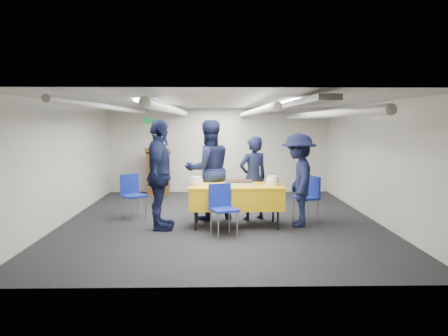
{
  "coord_description": "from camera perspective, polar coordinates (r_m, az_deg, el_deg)",
  "views": [
    {
      "loc": [
        -0.11,
        -8.41,
        1.91
      ],
      "look_at": [
        0.06,
        -0.2,
        1.05
      ],
      "focal_mm": 35.0,
      "sensor_mm": 36.0,
      "label": 1
    }
  ],
  "objects": [
    {
      "name": "sailor_c",
      "position": [
        7.83,
        -8.42,
        -0.88
      ],
      "size": [
        0.49,
        1.16,
        1.97
      ],
      "primitive_type": "imported",
      "rotation": [
        0.0,
        0.0,
        1.57
      ],
      "color": "black",
      "rests_on": "ground"
    },
    {
      "name": "plate_stack_right",
      "position": [
        8.0,
        6.39,
        -1.68
      ],
      "size": [
        0.23,
        0.23,
        0.17
      ],
      "color": "white",
      "rests_on": "serving_table"
    },
    {
      "name": "serving_table",
      "position": [
        8.03,
        1.57,
        -3.71
      ],
      "size": [
        1.7,
        0.88,
        0.77
      ],
      "color": "black",
      "rests_on": "ground"
    },
    {
      "name": "chair_left",
      "position": [
        8.98,
        -11.93,
        -2.98
      ],
      "size": [
        0.59,
        0.59,
        0.87
      ],
      "color": "gray",
      "rests_on": "ground"
    },
    {
      "name": "chair_near",
      "position": [
        7.43,
        -0.25,
        -4.73
      ],
      "size": [
        0.54,
        0.54,
        0.87
      ],
      "color": "gray",
      "rests_on": "ground"
    },
    {
      "name": "plate_stack_left",
      "position": [
        7.94,
        -3.62,
        -1.77
      ],
      "size": [
        0.24,
        0.24,
        0.16
      ],
      "color": "white",
      "rests_on": "serving_table"
    },
    {
      "name": "sailor_d",
      "position": [
        8.13,
        9.68,
        -1.52
      ],
      "size": [
        0.75,
        1.17,
        1.72
      ],
      "primitive_type": "imported",
      "rotation": [
        0.0,
        0.0,
        -1.68
      ],
      "color": "black",
      "rests_on": "ground"
    },
    {
      "name": "ground",
      "position": [
        8.63,
        -0.43,
        -6.81
      ],
      "size": [
        7.0,
        7.0,
        0.0
      ],
      "primitive_type": "plane",
      "color": "black",
      "rests_on": "ground"
    },
    {
      "name": "chair_right",
      "position": [
        8.66,
        11.09,
        -3.29
      ],
      "size": [
        0.53,
        0.53,
        0.87
      ],
      "color": "gray",
      "rests_on": "ground"
    },
    {
      "name": "sheet_cake",
      "position": [
        7.99,
        1.91,
        -1.92
      ],
      "size": [
        0.51,
        0.39,
        0.09
      ],
      "color": "white",
      "rests_on": "serving_table"
    },
    {
      "name": "room_shell",
      "position": [
        8.82,
        0.13,
        5.34
      ],
      "size": [
        6.0,
        7.0,
        2.3
      ],
      "color": "beige",
      "rests_on": "ground"
    },
    {
      "name": "sailor_a",
      "position": [
        8.56,
        3.83,
        -1.33
      ],
      "size": [
        0.71,
        0.6,
        1.65
      ],
      "primitive_type": "imported",
      "rotation": [
        0.0,
        0.0,
        3.55
      ],
      "color": "black",
      "rests_on": "ground"
    },
    {
      "name": "sailor_b",
      "position": [
        8.6,
        -2.02,
        -0.24
      ],
      "size": [
        1.14,
        1.01,
        1.96
      ],
      "primitive_type": "imported",
      "rotation": [
        0.0,
        0.0,
        3.48
      ],
      "color": "black",
      "rests_on": "ground"
    },
    {
      "name": "podium",
      "position": [
        11.63,
        -8.55,
        -0.48
      ],
      "size": [
        0.62,
        0.53,
        1.25
      ],
      "color": "brown",
      "rests_on": "ground"
    }
  ]
}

